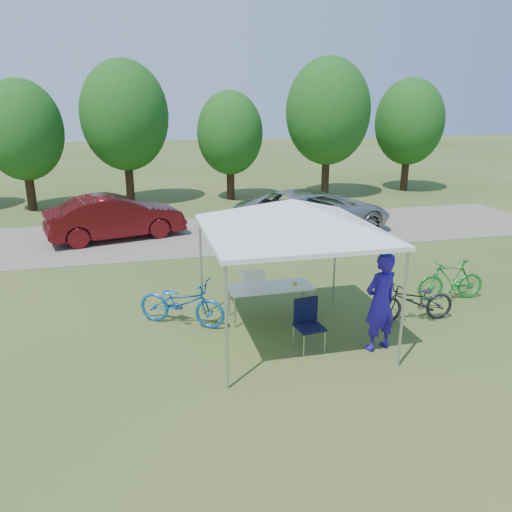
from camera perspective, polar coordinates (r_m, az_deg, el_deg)
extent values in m
plane|color=#2D5119|center=(9.87, 3.85, -9.23)|extent=(100.00, 100.00, 0.00)
cube|color=gray|center=(17.20, -4.03, 2.53)|extent=(24.00, 5.00, 0.02)
cylinder|color=#A5A5AA|center=(7.77, -3.40, -8.31)|extent=(0.05, 0.05, 2.10)
cylinder|color=#A5A5AA|center=(8.75, 16.44, -6.00)|extent=(0.05, 0.05, 2.10)
cylinder|color=#A5A5AA|center=(10.53, -6.30, -1.35)|extent=(0.05, 0.05, 2.10)
cylinder|color=#A5A5AA|center=(11.27, 9.01, -0.20)|extent=(0.05, 0.05, 2.10)
cube|color=silver|center=(9.11, 4.12, 2.88)|extent=(3.15, 3.15, 0.08)
pyramid|color=silver|center=(8.98, 4.20, 6.53)|extent=(4.53, 4.53, 0.55)
cylinder|color=#382314|center=(22.80, -24.38, 6.95)|extent=(0.36, 0.36, 1.75)
ellipsoid|color=#144711|center=(22.55, -25.15, 12.88)|extent=(3.20, 3.20, 4.00)
cylinder|color=#382314|center=(22.96, -14.25, 8.39)|extent=(0.36, 0.36, 2.03)
ellipsoid|color=#144711|center=(22.71, -14.78, 15.25)|extent=(3.71, 3.71, 4.64)
cylinder|color=#382314|center=(23.17, -2.92, 8.45)|extent=(0.36, 0.36, 1.61)
ellipsoid|color=#144711|center=(22.93, -3.01, 13.85)|extent=(2.94, 2.94, 3.68)
cylinder|color=#382314|center=(24.08, 7.93, 9.23)|extent=(0.36, 0.36, 2.10)
ellipsoid|color=#144711|center=(23.84, 8.22, 16.02)|extent=(3.84, 3.84, 4.80)
cylinder|color=#382314|center=(26.57, 16.65, 9.14)|extent=(0.36, 0.36, 1.82)
ellipsoid|color=#144711|center=(26.36, 17.12, 14.45)|extent=(3.33, 3.33, 4.16)
cube|color=white|center=(10.40, 1.65, -3.56)|extent=(1.74, 0.72, 0.04)
cylinder|color=#A5A5AA|center=(10.09, -2.44, -6.46)|extent=(0.04, 0.04, 0.68)
cylinder|color=#A5A5AA|center=(10.50, 6.43, -5.58)|extent=(0.04, 0.04, 0.68)
cylinder|color=#A5A5AA|center=(10.65, -3.09, -5.14)|extent=(0.04, 0.04, 0.68)
cylinder|color=#A5A5AA|center=(11.03, 5.35, -4.36)|extent=(0.04, 0.04, 0.68)
cube|color=black|center=(9.26, 6.12, -8.10)|extent=(0.54, 0.54, 0.04)
cube|color=black|center=(9.35, 5.70, -6.10)|extent=(0.48, 0.11, 0.48)
cylinder|color=#A5A5AA|center=(9.12, 5.24, -10.13)|extent=(0.02, 0.02, 0.42)
cylinder|color=#A5A5AA|center=(9.25, 7.77, -9.80)|extent=(0.02, 0.02, 0.42)
cylinder|color=#A5A5AA|center=(9.48, 4.42, -8.99)|extent=(0.02, 0.02, 0.42)
cylinder|color=#A5A5AA|center=(9.61, 6.86, -8.69)|extent=(0.02, 0.02, 0.42)
cube|color=white|center=(10.26, -0.31, -2.87)|extent=(0.44, 0.29, 0.29)
cube|color=white|center=(10.20, -0.31, -2.00)|extent=(0.46, 0.31, 0.04)
cylinder|color=gold|center=(10.48, 4.43, -3.14)|extent=(0.09, 0.09, 0.07)
imported|color=#24139F|center=(9.31, 14.03, -5.12)|extent=(0.78, 0.62, 1.87)
imported|color=#135BAC|center=(10.28, -8.49, -5.27)|extent=(1.93, 1.47, 0.97)
imported|color=#1B7C2A|center=(12.28, 21.40, -2.57)|extent=(1.61, 0.58, 0.95)
imported|color=black|center=(10.84, 17.68, -4.93)|extent=(1.75, 0.69, 0.90)
imported|color=#ADADA9|center=(17.20, 6.70, 5.08)|extent=(5.83, 3.58, 1.51)
imported|color=#4F0D10|center=(17.04, -15.76, 4.32)|extent=(4.64, 2.60, 1.45)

